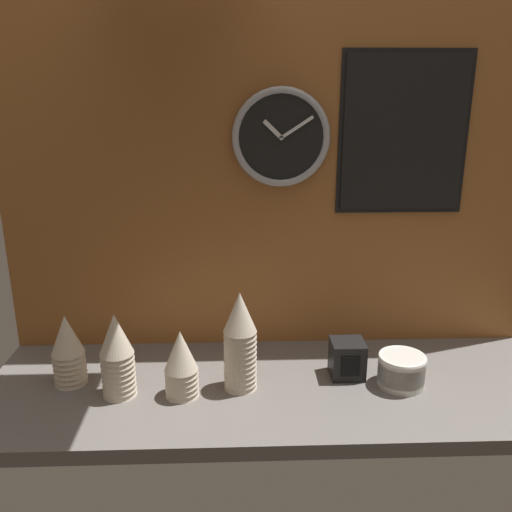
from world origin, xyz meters
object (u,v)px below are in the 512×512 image
Objects in this scene: wall_clock at (281,137)px; napkin_dispenser at (347,359)px; cup_stack_center at (240,341)px; cup_stack_center_left at (181,364)px; cup_stack_far_left at (68,350)px; cup_stack_left at (117,355)px; bowl_stack_right at (401,369)px; menu_board at (404,134)px.

wall_clock is 0.65m from napkin_dispenser.
cup_stack_center is 1.49× the size of cup_stack_center_left.
wall_clock is 2.68× the size of napkin_dispenser.
wall_clock is (0.59, 0.22, 0.54)m from cup_stack_far_left.
cup_stack_center reaches higher than napkin_dispenser.
cup_stack_center is at bearing 4.33° from cup_stack_left.
cup_stack_center_left is 0.68m from wall_clock.
menu_board is (0.04, 0.27, 0.61)m from bowl_stack_right.
bowl_stack_right is 0.66m from menu_board.
cup_stack_far_left is 1.92× the size of napkin_dispenser.
menu_board is 4.42× the size of napkin_dispenser.
wall_clock reaches higher than cup_stack_center.
cup_stack_center_left is (0.17, -0.01, -0.02)m from cup_stack_left.
bowl_stack_right is (0.76, 0.02, -0.07)m from cup_stack_left.
cup_stack_far_left is at bearing -166.58° from menu_board.
wall_clock is 0.35m from menu_board.
cup_stack_far_left is 0.77m from napkin_dispenser.
cup_stack_left is at bearing -24.02° from cup_stack_far_left.
cup_stack_far_left reaches higher than cup_stack_center_left.
cup_stack_center_left is at bearing -167.89° from cup_stack_center.
cup_stack_center is 0.45m from bowl_stack_right.
wall_clock is at bearing 20.13° from cup_stack_far_left.
menu_board reaches higher than cup_stack_center.
napkin_dispenser is at bearing 7.09° from cup_stack_left.
cup_stack_center_left is 0.90m from menu_board.
cup_stack_center is 0.75m from menu_board.
cup_stack_center_left is (-0.15, -0.03, -0.05)m from cup_stack_center.
wall_clock is (0.44, 0.28, 0.53)m from cup_stack_left.
cup_stack_center_left reaches higher than napkin_dispenser.
wall_clock reaches higher than bowl_stack_right.
cup_stack_left is 1.24× the size of cup_stack_center_left.
cup_stack_far_left reaches higher than bowl_stack_right.
cup_stack_left is at bearing -172.91° from napkin_dispenser.
cup_stack_far_left is at bearing -179.11° from napkin_dispenser.
menu_board is at bearing 13.42° from cup_stack_far_left.
menu_board is (0.63, 0.30, 0.56)m from cup_stack_center_left.
menu_board reaches higher than cup_stack_left.
bowl_stack_right is (0.91, -0.05, -0.05)m from cup_stack_far_left.
cup_stack_center is at bearing -150.80° from menu_board.
cup_stack_left is 0.63m from napkin_dispenser.
bowl_stack_right is at bearing -22.61° from napkin_dispenser.
napkin_dispenser is at bearing 0.89° from cup_stack_far_left.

